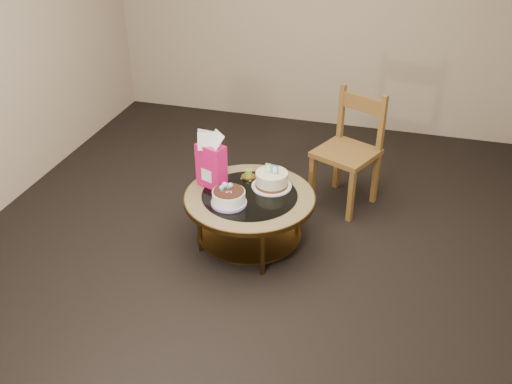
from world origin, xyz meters
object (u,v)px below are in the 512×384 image
(dining_chair, at_px, (349,150))
(cream_cake, at_px, (272,180))
(coffee_table, at_px, (250,203))
(decorated_cake, at_px, (229,198))
(gift_bag, at_px, (211,160))

(dining_chair, bearing_deg, cream_cake, -102.01)
(coffee_table, xyz_separation_m, cream_cake, (0.13, 0.16, 0.14))
(decorated_cake, relative_size, cream_cake, 0.86)
(dining_chair, bearing_deg, decorated_cake, -102.18)
(gift_bag, distance_m, dining_chair, 1.26)
(decorated_cake, height_order, gift_bag, gift_bag)
(gift_bag, xyz_separation_m, dining_chair, (0.97, 0.79, -0.17))
(cream_cake, bearing_deg, gift_bag, -157.21)
(decorated_cake, height_order, cream_cake, cream_cake)
(dining_chair, bearing_deg, coffee_table, -102.67)
(decorated_cake, xyz_separation_m, cream_cake, (0.25, 0.33, 0.01))
(decorated_cake, bearing_deg, dining_chair, 53.48)
(cream_cake, height_order, dining_chair, dining_chair)
(cream_cake, distance_m, dining_chair, 0.86)
(dining_chair, bearing_deg, gift_bag, -116.41)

